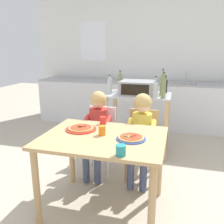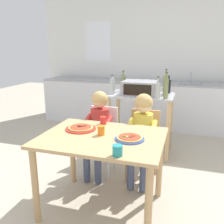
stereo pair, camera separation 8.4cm
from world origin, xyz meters
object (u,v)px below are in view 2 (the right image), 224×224
at_px(drinking_cup_red, 103,120).
at_px(drinking_cup_teal, 118,150).
at_px(bottle_tall_green_wine, 112,86).
at_px(child_in_yellow_shirt, 142,127).
at_px(bottle_dark_olive_oil, 168,86).
at_px(kitchen_island_cart, 141,114).
at_px(toaster_oven, 140,88).
at_px(bottle_slim_sauce, 123,82).
at_px(pizza_plate_blue_rimmed, 130,138).
at_px(dining_chair_right, 143,140).
at_px(child_in_red_shirt, 98,124).
at_px(bottle_clear_vinegar, 166,88).
at_px(bottle_brown_beer, 165,85).
at_px(drinking_cup_orange, 101,130).
at_px(bottle_squat_spirits, 158,90).
at_px(dining_chair_left, 102,135).
at_px(dining_table, 102,148).
at_px(pizza_plate_red_rimmed, 81,128).

xyz_separation_m(drinking_cup_red, drinking_cup_teal, (0.36, -0.70, 0.00)).
relative_size(bottle_tall_green_wine, child_in_yellow_shirt, 0.27).
bearing_deg(drinking_cup_red, bottle_dark_olive_oil, 67.06).
distance_m(child_in_yellow_shirt, drinking_cup_teal, 0.95).
relative_size(kitchen_island_cart, bottle_tall_green_wine, 3.32).
relative_size(toaster_oven, drinking_cup_red, 5.92).
bearing_deg(bottle_slim_sauce, pizza_plate_blue_rimmed, -73.25).
xyz_separation_m(bottle_slim_sauce, dining_chair_right, (0.49, -0.91, -0.54)).
bearing_deg(drinking_cup_red, child_in_red_shirt, 121.14).
relative_size(bottle_clear_vinegar, bottle_dark_olive_oil, 1.33).
distance_m(bottle_dark_olive_oil, dining_chair_right, 1.08).
relative_size(pizza_plate_blue_rimmed, drinking_cup_red, 3.26).
relative_size(toaster_oven, child_in_yellow_shirt, 0.46).
relative_size(bottle_brown_beer, child_in_red_shirt, 0.36).
distance_m(drinking_cup_orange, drinking_cup_teal, 0.47).
relative_size(bottle_squat_spirits, drinking_cup_teal, 3.48).
xyz_separation_m(pizza_plate_blue_rimmed, drinking_cup_orange, (-0.28, 0.04, 0.03)).
bearing_deg(dining_chair_left, bottle_slim_sauce, 88.00).
relative_size(toaster_oven, bottle_brown_beer, 1.30).
height_order(bottle_tall_green_wine, bottle_slim_sauce, bottle_slim_sauce).
relative_size(bottle_slim_sauce, pizza_plate_blue_rimmed, 1.19).
height_order(kitchen_island_cart, child_in_red_shirt, child_in_red_shirt).
xyz_separation_m(bottle_squat_spirits, bottle_clear_vinegar, (0.10, 0.02, 0.03)).
xyz_separation_m(child_in_red_shirt, pizza_plate_blue_rimmed, (0.52, -0.61, 0.10)).
height_order(bottle_slim_sauce, child_in_red_shirt, bottle_slim_sauce).
height_order(dining_table, drinking_cup_red, drinking_cup_red).
bearing_deg(bottle_dark_olive_oil, drinking_cup_orange, -105.93).
height_order(dining_chair_left, pizza_plate_red_rimmed, dining_chair_left).
distance_m(bottle_dark_olive_oil, pizza_plate_red_rimmed, 1.70).
relative_size(dining_table, drinking_cup_orange, 12.79).
bearing_deg(pizza_plate_blue_rimmed, child_in_red_shirt, 130.75).
height_order(toaster_oven, dining_chair_left, toaster_oven).
distance_m(bottle_dark_olive_oil, child_in_yellow_shirt, 1.11).
height_order(dining_chair_right, pizza_plate_blue_rimmed, dining_chair_right).
distance_m(bottle_dark_olive_oil, child_in_red_shirt, 1.30).
xyz_separation_m(kitchen_island_cart, drinking_cup_red, (-0.20, -1.09, 0.21)).
distance_m(kitchen_island_cart, bottle_slim_sauce, 0.57).
distance_m(dining_table, drinking_cup_orange, 0.16).
bearing_deg(kitchen_island_cart, dining_chair_left, -116.11).
xyz_separation_m(bottle_dark_olive_oil, pizza_plate_red_rimmed, (-0.71, -1.53, -0.22)).
distance_m(kitchen_island_cart, dining_chair_right, 0.75).
distance_m(bottle_tall_green_wine, dining_chair_left, 0.80).
bearing_deg(pizza_plate_red_rimmed, drinking_cup_red, 55.67).
xyz_separation_m(bottle_tall_green_wine, bottle_clear_vinegar, (0.76, -0.11, 0.02)).
bearing_deg(bottle_slim_sauce, kitchen_island_cart, -30.40).
relative_size(toaster_oven, dining_chair_right, 0.58).
bearing_deg(dining_chair_left, dining_chair_right, -0.79).
height_order(bottle_brown_beer, pizza_plate_red_rimmed, bottle_brown_beer).
xyz_separation_m(toaster_oven, bottle_squat_spirits, (0.27, -0.21, 0.01)).
relative_size(bottle_slim_sauce, drinking_cup_red, 3.87).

